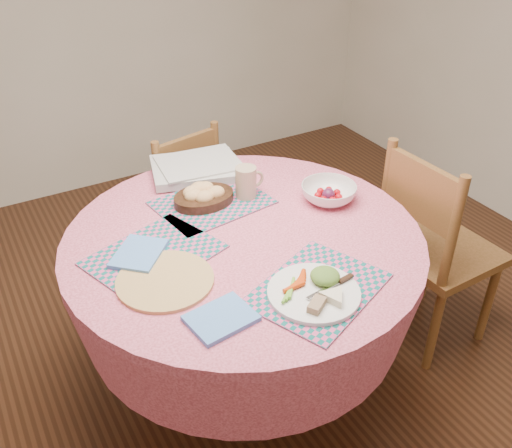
{
  "coord_description": "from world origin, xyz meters",
  "views": [
    {
      "loc": [
        -0.77,
        -1.42,
        1.85
      ],
      "look_at": [
        0.05,
        0.0,
        0.78
      ],
      "focal_mm": 40.0,
      "sensor_mm": 36.0,
      "label": 1
    }
  ],
  "objects_px": {
    "bread_bowl": "(203,195)",
    "latte_mug": "(247,182)",
    "dining_table": "(244,280)",
    "wicker_trivet": "(165,280)",
    "chair_back": "(176,201)",
    "chair_right": "(433,246)",
    "fruit_bowl": "(329,193)",
    "dinner_plate": "(317,291)"
  },
  "relations": [
    {
      "from": "dinner_plate",
      "to": "fruit_bowl",
      "type": "relative_size",
      "value": 1.18
    },
    {
      "from": "chair_back",
      "to": "fruit_bowl",
      "type": "distance_m",
      "value": 0.91
    },
    {
      "from": "chair_right",
      "to": "chair_back",
      "type": "xyz_separation_m",
      "value": [
        -0.75,
        0.94,
        -0.05
      ]
    },
    {
      "from": "dining_table",
      "to": "chair_back",
      "type": "height_order",
      "value": "chair_back"
    },
    {
      "from": "chair_right",
      "to": "latte_mug",
      "type": "bearing_deg",
      "value": 62.14
    },
    {
      "from": "chair_right",
      "to": "chair_back",
      "type": "height_order",
      "value": "chair_right"
    },
    {
      "from": "chair_right",
      "to": "dinner_plate",
      "type": "height_order",
      "value": "chair_right"
    },
    {
      "from": "dining_table",
      "to": "dinner_plate",
      "type": "height_order",
      "value": "dinner_plate"
    },
    {
      "from": "chair_back",
      "to": "dining_table",
      "type": "bearing_deg",
      "value": 72.34
    },
    {
      "from": "chair_right",
      "to": "fruit_bowl",
      "type": "xyz_separation_m",
      "value": [
        -0.44,
        0.16,
        0.3
      ]
    },
    {
      "from": "chair_right",
      "to": "wicker_trivet",
      "type": "height_order",
      "value": "chair_right"
    },
    {
      "from": "fruit_bowl",
      "to": "latte_mug",
      "type": "bearing_deg",
      "value": 145.45
    },
    {
      "from": "bread_bowl",
      "to": "fruit_bowl",
      "type": "height_order",
      "value": "bread_bowl"
    },
    {
      "from": "chair_right",
      "to": "dining_table",
      "type": "bearing_deg",
      "value": 80.11
    },
    {
      "from": "chair_right",
      "to": "dinner_plate",
      "type": "xyz_separation_m",
      "value": [
        -0.8,
        -0.28,
        0.29
      ]
    },
    {
      "from": "dinner_plate",
      "to": "bread_bowl",
      "type": "relative_size",
      "value": 1.2
    },
    {
      "from": "wicker_trivet",
      "to": "latte_mug",
      "type": "height_order",
      "value": "latte_mug"
    },
    {
      "from": "bread_bowl",
      "to": "latte_mug",
      "type": "xyz_separation_m",
      "value": [
        0.16,
        -0.04,
        0.03
      ]
    },
    {
      "from": "bread_bowl",
      "to": "latte_mug",
      "type": "height_order",
      "value": "latte_mug"
    },
    {
      "from": "chair_back",
      "to": "bread_bowl",
      "type": "height_order",
      "value": "chair_back"
    },
    {
      "from": "dining_table",
      "to": "fruit_bowl",
      "type": "distance_m",
      "value": 0.45
    },
    {
      "from": "latte_mug",
      "to": "fruit_bowl",
      "type": "bearing_deg",
      "value": -34.55
    },
    {
      "from": "chair_back",
      "to": "bread_bowl",
      "type": "bearing_deg",
      "value": 67.09
    },
    {
      "from": "chair_back",
      "to": "dinner_plate",
      "type": "xyz_separation_m",
      "value": [
        -0.05,
        -1.22,
        0.33
      ]
    },
    {
      "from": "latte_mug",
      "to": "chair_right",
      "type": "bearing_deg",
      "value": -25.89
    },
    {
      "from": "wicker_trivet",
      "to": "dinner_plate",
      "type": "distance_m",
      "value": 0.46
    },
    {
      "from": "chair_right",
      "to": "fruit_bowl",
      "type": "distance_m",
      "value": 0.55
    },
    {
      "from": "dining_table",
      "to": "chair_back",
      "type": "bearing_deg",
      "value": 84.37
    },
    {
      "from": "chair_back",
      "to": "fruit_bowl",
      "type": "relative_size",
      "value": 3.59
    },
    {
      "from": "wicker_trivet",
      "to": "bread_bowl",
      "type": "xyz_separation_m",
      "value": [
        0.3,
        0.36,
        0.03
      ]
    },
    {
      "from": "latte_mug",
      "to": "fruit_bowl",
      "type": "height_order",
      "value": "latte_mug"
    },
    {
      "from": "dining_table",
      "to": "chair_right",
      "type": "distance_m",
      "value": 0.84
    },
    {
      "from": "chair_right",
      "to": "chair_back",
      "type": "relative_size",
      "value": 1.11
    },
    {
      "from": "dinner_plate",
      "to": "chair_back",
      "type": "bearing_deg",
      "value": 87.66
    },
    {
      "from": "chair_right",
      "to": "wicker_trivet",
      "type": "xyz_separation_m",
      "value": [
        -1.16,
        0.01,
        0.27
      ]
    },
    {
      "from": "dining_table",
      "to": "wicker_trivet",
      "type": "bearing_deg",
      "value": -162.5
    },
    {
      "from": "latte_mug",
      "to": "dining_table",
      "type": "bearing_deg",
      "value": -121.6
    },
    {
      "from": "chair_back",
      "to": "bread_bowl",
      "type": "xyz_separation_m",
      "value": [
        -0.11,
        -0.57,
        0.35
      ]
    },
    {
      "from": "latte_mug",
      "to": "chair_back",
      "type": "bearing_deg",
      "value": 95.09
    },
    {
      "from": "chair_right",
      "to": "wicker_trivet",
      "type": "relative_size",
      "value": 3.1
    },
    {
      "from": "bread_bowl",
      "to": "fruit_bowl",
      "type": "distance_m",
      "value": 0.47
    },
    {
      "from": "chair_back",
      "to": "latte_mug",
      "type": "relative_size",
      "value": 6.98
    }
  ]
}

